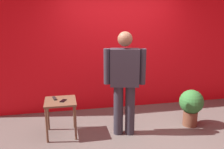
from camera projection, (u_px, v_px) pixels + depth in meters
ground_plane at (140, 139)px, 4.02m from camera, size 12.00×12.00×0.00m
back_wall_red at (119, 33)px, 5.11m from camera, size 6.14×0.12×3.28m
standing_person at (125, 79)px, 3.99m from camera, size 0.70×0.34×1.76m
side_table at (61, 106)px, 4.06m from camera, size 0.52×0.52×0.62m
cell_phone at (63, 101)px, 4.01m from camera, size 0.12×0.16×0.01m
tv_remote at (55, 98)px, 4.11m from camera, size 0.08×0.18×0.02m
potted_plant at (191, 105)px, 4.44m from camera, size 0.44×0.44×0.69m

